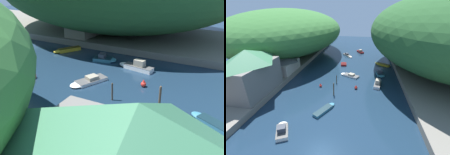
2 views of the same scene
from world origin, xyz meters
The scene contains 13 objects.
water_surface centered at (0.00, 30.00, 0.00)m, with size 130.00×130.00×0.00m, color #192D42.
right_bank centered at (25.62, 30.00, 0.62)m, with size 22.00×120.00×1.25m.
right_bank_cottage centered at (18.48, 38.60, 4.08)m, with size 6.52×5.54×5.48m.
boat_red_skiff centered at (-2.14, 35.68, 0.29)m, with size 2.37×3.64×0.59m.
boat_moored_right centered at (9.89, 28.31, 0.42)m, with size 2.70×4.26×1.33m.
boat_far_upstream centered at (-1.79, 9.26, 0.27)m, with size 3.67×5.40×0.54m.
boat_cabin_cruiser centered at (0.97, 26.23, 0.29)m, with size 5.93×4.11×0.92m.
boat_open_rowboat centered at (8.81, 22.20, 0.52)m, with size 2.38×6.12×1.74m.
boat_near_quay centered at (10.99, 37.47, 0.34)m, with size 5.19×3.83×0.69m.
mooring_post_second centered at (-1.36, 15.11, 1.53)m, with size 0.27×0.27×3.04m.
mooring_post_middle centered at (-1.83, 20.93, 1.18)m, with size 0.20×0.20×2.35m.
channel_buoy_near centered at (-5.41, 18.26, 0.39)m, with size 0.66×0.66×1.00m.
channel_buoy_far centered at (3.43, 18.81, 0.44)m, with size 0.75×0.75×1.12m.
Camera 1 is at (-25.87, 8.61, 15.24)m, focal length 40.00 mm.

